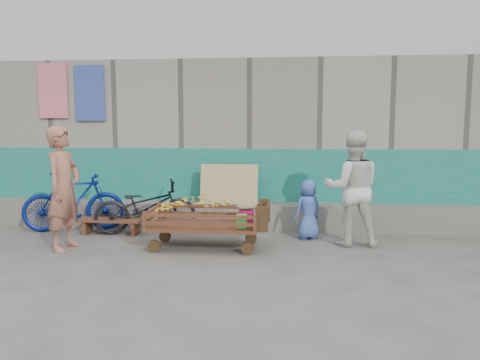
# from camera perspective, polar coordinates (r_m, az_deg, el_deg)

# --- Properties ---
(ground) EXTENTS (80.00, 80.00, 0.00)m
(ground) POSITION_cam_1_polar(r_m,az_deg,el_deg) (6.18, -6.76, -10.51)
(ground) COLOR #4F4C48
(ground) RESTS_ON ground
(building_wall) EXTENTS (12.00, 3.50, 3.00)m
(building_wall) POSITION_cam_1_polar(r_m,az_deg,el_deg) (9.90, -1.77, 4.67)
(building_wall) COLOR gray
(building_wall) RESTS_ON ground
(banana_cart) EXTENTS (1.78, 0.81, 0.76)m
(banana_cart) POSITION_cam_1_polar(r_m,az_deg,el_deg) (6.95, -4.68, -4.18)
(banana_cart) COLOR #542E1B
(banana_cart) RESTS_ON ground
(bench) EXTENTS (1.04, 0.31, 0.26)m
(bench) POSITION_cam_1_polar(r_m,az_deg,el_deg) (8.16, -15.44, -5.06)
(bench) COLOR #542E1B
(bench) RESTS_ON ground
(vendor_man) EXTENTS (0.51, 0.71, 1.81)m
(vendor_man) POSITION_cam_1_polar(r_m,az_deg,el_deg) (7.28, -20.71, -0.96)
(vendor_man) COLOR #9D634C
(vendor_man) RESTS_ON ground
(woman) EXTENTS (0.86, 0.67, 1.75)m
(woman) POSITION_cam_1_polar(r_m,az_deg,el_deg) (7.27, 13.54, -0.98)
(woman) COLOR silver
(woman) RESTS_ON ground
(child) EXTENTS (0.56, 0.50, 0.95)m
(child) POSITION_cam_1_polar(r_m,az_deg,el_deg) (7.58, 8.31, -3.59)
(child) COLOR #4064B6
(child) RESTS_ON ground
(bicycle_dark) EXTENTS (1.80, 1.13, 0.89)m
(bicycle_dark) POSITION_cam_1_polar(r_m,az_deg,el_deg) (8.09, -11.41, -3.21)
(bicycle_dark) COLOR black
(bicycle_dark) RESTS_ON ground
(bicycle_blue) EXTENTS (1.77, 0.99, 1.02)m
(bicycle_blue) POSITION_cam_1_polar(r_m,az_deg,el_deg) (8.54, -19.60, -2.50)
(bicycle_blue) COLOR navy
(bicycle_blue) RESTS_ON ground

